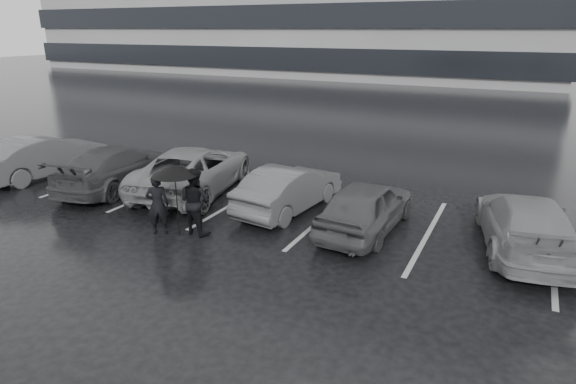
% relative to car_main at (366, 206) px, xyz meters
% --- Properties ---
extents(ground, '(160.00, 160.00, 0.00)m').
position_rel_car_main_xyz_m(ground, '(-1.90, -2.05, -0.66)').
color(ground, black).
rests_on(ground, ground).
extents(car_main, '(1.74, 3.95, 1.32)m').
position_rel_car_main_xyz_m(car_main, '(0.00, 0.00, 0.00)').
color(car_main, black).
rests_on(car_main, ground).
extents(car_west_a, '(1.78, 4.02, 1.28)m').
position_rel_car_main_xyz_m(car_west_a, '(-2.40, 0.46, -0.02)').
color(car_west_a, '#2E2E30').
rests_on(car_west_a, ground).
extents(car_west_b, '(3.37, 5.54, 1.44)m').
position_rel_car_main_xyz_m(car_west_b, '(-5.82, 0.61, 0.06)').
color(car_west_b, '#535456').
rests_on(car_west_b, ground).
extents(car_west_c, '(2.53, 4.89, 1.36)m').
position_rel_car_main_xyz_m(car_west_c, '(-8.32, -0.18, 0.02)').
color(car_west_c, black).
rests_on(car_west_c, ground).
extents(car_west_d, '(1.93, 4.46, 1.43)m').
position_rel_car_main_xyz_m(car_west_d, '(-11.52, -0.33, 0.05)').
color(car_west_d, '#2E2E30').
rests_on(car_west_d, ground).
extents(car_east, '(2.68, 4.77, 1.30)m').
position_rel_car_main_xyz_m(car_east, '(3.64, 0.58, -0.01)').
color(car_east, '#535456').
rests_on(car_east, ground).
extents(pedestrian_left, '(0.67, 0.61, 1.54)m').
position_rel_car_main_xyz_m(pedestrian_left, '(-4.59, -2.49, 0.11)').
color(pedestrian_left, black).
rests_on(pedestrian_left, ground).
extents(pedestrian_right, '(0.89, 0.73, 1.70)m').
position_rel_car_main_xyz_m(pedestrian_right, '(-3.77, -2.06, 0.19)').
color(pedestrian_right, black).
rests_on(pedestrian_right, ground).
extents(umbrella, '(1.10, 1.10, 1.87)m').
position_rel_car_main_xyz_m(umbrella, '(-4.09, -2.35, 1.04)').
color(umbrella, black).
rests_on(umbrella, ground).
extents(stall_stripes, '(19.72, 5.00, 0.00)m').
position_rel_car_main_xyz_m(stall_stripes, '(-2.70, 0.45, -0.66)').
color(stall_stripes, '#9C9B9E').
rests_on(stall_stripes, ground).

